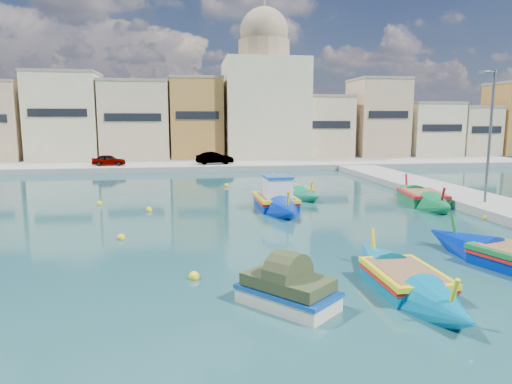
{
  "coord_description": "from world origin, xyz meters",
  "views": [
    {
      "loc": [
        0.49,
        -17.95,
        5.22
      ],
      "look_at": [
        4.0,
        6.0,
        1.4
      ],
      "focal_mm": 32.0,
      "sensor_mm": 36.0,
      "label": 1
    }
  ],
  "objects_px": {
    "luzzu_blue_cabin": "(276,202)",
    "tender_near": "(288,292)",
    "church_block": "(264,95)",
    "quay_street_lamp": "(489,136)",
    "luzzu_cyan_south": "(405,282)",
    "luzzu_cyan_mid": "(422,199)",
    "luzzu_green": "(291,192)"
  },
  "relations": [
    {
      "from": "quay_street_lamp",
      "to": "luzzu_blue_cabin",
      "type": "relative_size",
      "value": 0.91
    },
    {
      "from": "luzzu_blue_cabin",
      "to": "tender_near",
      "type": "relative_size",
      "value": 2.82
    },
    {
      "from": "luzzu_cyan_south",
      "to": "tender_near",
      "type": "relative_size",
      "value": 2.36
    },
    {
      "from": "luzzu_cyan_south",
      "to": "tender_near",
      "type": "height_order",
      "value": "luzzu_cyan_south"
    },
    {
      "from": "luzzu_blue_cabin",
      "to": "tender_near",
      "type": "height_order",
      "value": "luzzu_blue_cabin"
    },
    {
      "from": "luzzu_cyan_south",
      "to": "luzzu_green",
      "type": "bearing_deg",
      "value": 88.65
    },
    {
      "from": "luzzu_green",
      "to": "tender_near",
      "type": "bearing_deg",
      "value": -103.01
    },
    {
      "from": "quay_street_lamp",
      "to": "tender_near",
      "type": "xyz_separation_m",
      "value": [
        -14.29,
        -11.93,
        -3.91
      ]
    },
    {
      "from": "church_block",
      "to": "luzzu_blue_cabin",
      "type": "height_order",
      "value": "church_block"
    },
    {
      "from": "church_block",
      "to": "tender_near",
      "type": "height_order",
      "value": "church_block"
    },
    {
      "from": "luzzu_cyan_mid",
      "to": "tender_near",
      "type": "bearing_deg",
      "value": -129.18
    },
    {
      "from": "luzzu_cyan_mid",
      "to": "luzzu_cyan_south",
      "type": "bearing_deg",
      "value": -119.92
    },
    {
      "from": "quay_street_lamp",
      "to": "church_block",
      "type": "bearing_deg",
      "value": 102.35
    },
    {
      "from": "quay_street_lamp",
      "to": "luzzu_blue_cabin",
      "type": "xyz_separation_m",
      "value": [
        -11.89,
        2.39,
        -3.96
      ]
    },
    {
      "from": "luzzu_green",
      "to": "tender_near",
      "type": "distance_m",
      "value": 19.15
    },
    {
      "from": "quay_street_lamp",
      "to": "luzzu_blue_cabin",
      "type": "bearing_deg",
      "value": 168.63
    },
    {
      "from": "quay_street_lamp",
      "to": "luzzu_cyan_south",
      "type": "relative_size",
      "value": 1.09
    },
    {
      "from": "church_block",
      "to": "luzzu_cyan_mid",
      "type": "distance_m",
      "value": 32.81
    },
    {
      "from": "luzzu_cyan_mid",
      "to": "luzzu_green",
      "type": "bearing_deg",
      "value": 151.36
    },
    {
      "from": "luzzu_blue_cabin",
      "to": "luzzu_green",
      "type": "xyz_separation_m",
      "value": [
        1.91,
        4.33,
        -0.13
      ]
    },
    {
      "from": "church_block",
      "to": "luzzu_cyan_mid",
      "type": "xyz_separation_m",
      "value": [
        5.0,
        -31.39,
        -8.13
      ]
    },
    {
      "from": "luzzu_cyan_mid",
      "to": "tender_near",
      "type": "xyz_separation_m",
      "value": [
        -11.85,
        -14.54,
        0.15
      ]
    },
    {
      "from": "luzzu_blue_cabin",
      "to": "luzzu_cyan_south",
      "type": "bearing_deg",
      "value": -83.75
    },
    {
      "from": "luzzu_blue_cabin",
      "to": "church_block",
      "type": "bearing_deg",
      "value": 81.99
    },
    {
      "from": "luzzu_blue_cabin",
      "to": "luzzu_cyan_south",
      "type": "height_order",
      "value": "luzzu_blue_cabin"
    },
    {
      "from": "luzzu_blue_cabin",
      "to": "tender_near",
      "type": "bearing_deg",
      "value": -99.5
    },
    {
      "from": "quay_street_lamp",
      "to": "luzzu_cyan_south",
      "type": "height_order",
      "value": "quay_street_lamp"
    },
    {
      "from": "church_block",
      "to": "luzzu_blue_cabin",
      "type": "distance_m",
      "value": 32.92
    },
    {
      "from": "luzzu_blue_cabin",
      "to": "luzzu_cyan_mid",
      "type": "relative_size",
      "value": 0.95
    },
    {
      "from": "quay_street_lamp",
      "to": "luzzu_cyan_mid",
      "type": "relative_size",
      "value": 0.86
    },
    {
      "from": "quay_street_lamp",
      "to": "luzzu_cyan_south",
      "type": "distance_m",
      "value": 15.84
    },
    {
      "from": "luzzu_green",
      "to": "tender_near",
      "type": "height_order",
      "value": "luzzu_green"
    }
  ]
}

